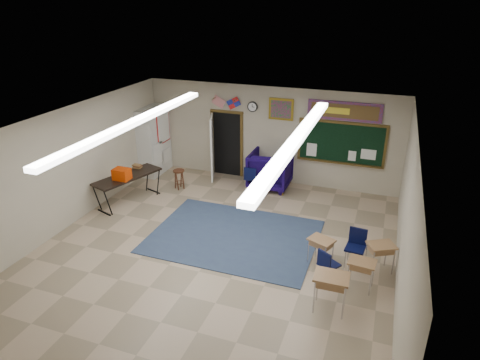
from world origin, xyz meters
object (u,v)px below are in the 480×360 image
(student_desk_front_right, at_px, (380,256))
(wooden_stool, at_px, (179,179))
(student_desk_front_left, at_px, (321,250))
(folding_table, at_px, (129,188))
(wingback_armchair, at_px, (270,170))

(student_desk_front_right, distance_m, wooden_stool, 6.46)
(student_desk_front_left, relative_size, wooden_stool, 1.05)
(folding_table, height_order, wooden_stool, folding_table)
(wingback_armchair, xyz_separation_m, student_desk_front_right, (3.43, -3.48, -0.19))
(folding_table, bearing_deg, student_desk_front_right, 9.78)
(student_desk_front_left, height_order, folding_table, folding_table)
(student_desk_front_right, height_order, folding_table, folding_table)
(wingback_armchair, bearing_deg, folding_table, 34.74)
(wingback_armchair, distance_m, student_desk_front_right, 4.89)
(wingback_armchair, distance_m, wooden_stool, 2.81)
(wingback_armchair, distance_m, student_desk_front_left, 4.26)
(student_desk_front_right, bearing_deg, wingback_armchair, 105.30)
(wooden_stool, bearing_deg, wingback_armchair, 23.02)
(student_desk_front_left, xyz_separation_m, student_desk_front_right, (1.24, 0.16, 0.02))
(student_desk_front_right, xyz_separation_m, folding_table, (-6.92, 1.06, 0.08))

